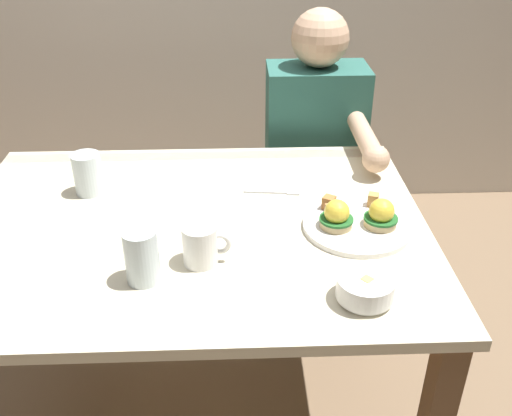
{
  "coord_description": "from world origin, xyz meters",
  "views": [
    {
      "loc": [
        0.12,
        -1.25,
        1.51
      ],
      "look_at": [
        0.17,
        0.0,
        0.78
      ],
      "focal_mm": 40.42,
      "sensor_mm": 36.0,
      "label": 1
    }
  ],
  "objects_px": {
    "fork": "(276,192)",
    "eggs_benedict_plate": "(357,221)",
    "coffee_mug": "(201,244)",
    "water_glass_near": "(88,176)",
    "dining_table": "(193,257)",
    "water_glass_far": "(142,259)",
    "fruit_bowl": "(365,289)",
    "diner_person": "(316,153)"
  },
  "relations": [
    {
      "from": "fork",
      "to": "eggs_benedict_plate",
      "type": "bearing_deg",
      "value": -45.61
    },
    {
      "from": "eggs_benedict_plate",
      "to": "fork",
      "type": "distance_m",
      "value": 0.27
    },
    {
      "from": "coffee_mug",
      "to": "water_glass_near",
      "type": "height_order",
      "value": "water_glass_near"
    },
    {
      "from": "dining_table",
      "to": "eggs_benedict_plate",
      "type": "height_order",
      "value": "eggs_benedict_plate"
    },
    {
      "from": "dining_table",
      "to": "water_glass_near",
      "type": "xyz_separation_m",
      "value": [
        -0.29,
        0.17,
        0.16
      ]
    },
    {
      "from": "water_glass_far",
      "to": "fruit_bowl",
      "type": "bearing_deg",
      "value": -10.64
    },
    {
      "from": "dining_table",
      "to": "water_glass_far",
      "type": "bearing_deg",
      "value": -110.52
    },
    {
      "from": "water_glass_near",
      "to": "diner_person",
      "type": "relative_size",
      "value": 0.1
    },
    {
      "from": "eggs_benedict_plate",
      "to": "coffee_mug",
      "type": "bearing_deg",
      "value": -161.56
    },
    {
      "from": "fork",
      "to": "water_glass_near",
      "type": "height_order",
      "value": "water_glass_near"
    },
    {
      "from": "diner_person",
      "to": "dining_table",
      "type": "bearing_deg",
      "value": -123.9
    },
    {
      "from": "dining_table",
      "to": "eggs_benedict_plate",
      "type": "distance_m",
      "value": 0.44
    },
    {
      "from": "fork",
      "to": "dining_table",
      "type": "bearing_deg",
      "value": -146.75
    },
    {
      "from": "eggs_benedict_plate",
      "to": "diner_person",
      "type": "distance_m",
      "value": 0.65
    },
    {
      "from": "coffee_mug",
      "to": "water_glass_far",
      "type": "xyz_separation_m",
      "value": [
        -0.12,
        -0.06,
        0.0
      ]
    },
    {
      "from": "eggs_benedict_plate",
      "to": "diner_person",
      "type": "bearing_deg",
      "value": 91.21
    },
    {
      "from": "diner_person",
      "to": "eggs_benedict_plate",
      "type": "bearing_deg",
      "value": -88.79
    },
    {
      "from": "dining_table",
      "to": "diner_person",
      "type": "height_order",
      "value": "diner_person"
    },
    {
      "from": "eggs_benedict_plate",
      "to": "fork",
      "type": "height_order",
      "value": "eggs_benedict_plate"
    },
    {
      "from": "eggs_benedict_plate",
      "to": "coffee_mug",
      "type": "relative_size",
      "value": 2.43
    },
    {
      "from": "diner_person",
      "to": "fruit_bowl",
      "type": "bearing_deg",
      "value": -91.47
    },
    {
      "from": "coffee_mug",
      "to": "water_glass_far",
      "type": "bearing_deg",
      "value": -153.82
    },
    {
      "from": "water_glass_near",
      "to": "water_glass_far",
      "type": "relative_size",
      "value": 0.93
    },
    {
      "from": "fork",
      "to": "coffee_mug",
      "type": "bearing_deg",
      "value": -120.84
    },
    {
      "from": "dining_table",
      "to": "water_glass_near",
      "type": "distance_m",
      "value": 0.37
    },
    {
      "from": "coffee_mug",
      "to": "water_glass_near",
      "type": "xyz_separation_m",
      "value": [
        -0.32,
        0.34,
        -0.0
      ]
    },
    {
      "from": "coffee_mug",
      "to": "diner_person",
      "type": "height_order",
      "value": "diner_person"
    },
    {
      "from": "dining_table",
      "to": "coffee_mug",
      "type": "xyz_separation_m",
      "value": [
        0.04,
        -0.17,
        0.16
      ]
    },
    {
      "from": "fruit_bowl",
      "to": "water_glass_near",
      "type": "height_order",
      "value": "water_glass_near"
    },
    {
      "from": "dining_table",
      "to": "fork",
      "type": "height_order",
      "value": "fork"
    },
    {
      "from": "fruit_bowl",
      "to": "coffee_mug",
      "type": "bearing_deg",
      "value": 156.65
    },
    {
      "from": "coffee_mug",
      "to": "water_glass_far",
      "type": "height_order",
      "value": "water_glass_far"
    },
    {
      "from": "fruit_bowl",
      "to": "diner_person",
      "type": "xyz_separation_m",
      "value": [
        0.02,
        0.92,
        -0.12
      ]
    },
    {
      "from": "eggs_benedict_plate",
      "to": "coffee_mug",
      "type": "distance_m",
      "value": 0.4
    },
    {
      "from": "water_glass_far",
      "to": "diner_person",
      "type": "bearing_deg",
      "value": 59.5
    },
    {
      "from": "water_glass_near",
      "to": "water_glass_far",
      "type": "height_order",
      "value": "water_glass_far"
    },
    {
      "from": "water_glass_far",
      "to": "fork",
      "type": "bearing_deg",
      "value": 50.46
    },
    {
      "from": "fork",
      "to": "water_glass_far",
      "type": "distance_m",
      "value": 0.5
    },
    {
      "from": "water_glass_near",
      "to": "diner_person",
      "type": "bearing_deg",
      "value": 31.81
    },
    {
      "from": "eggs_benedict_plate",
      "to": "water_glass_far",
      "type": "xyz_separation_m",
      "value": [
        -0.5,
        -0.19,
        0.03
      ]
    },
    {
      "from": "fruit_bowl",
      "to": "diner_person",
      "type": "relative_size",
      "value": 0.11
    },
    {
      "from": "dining_table",
      "to": "eggs_benedict_plate",
      "type": "xyz_separation_m",
      "value": [
        0.42,
        -0.04,
        0.13
      ]
    }
  ]
}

